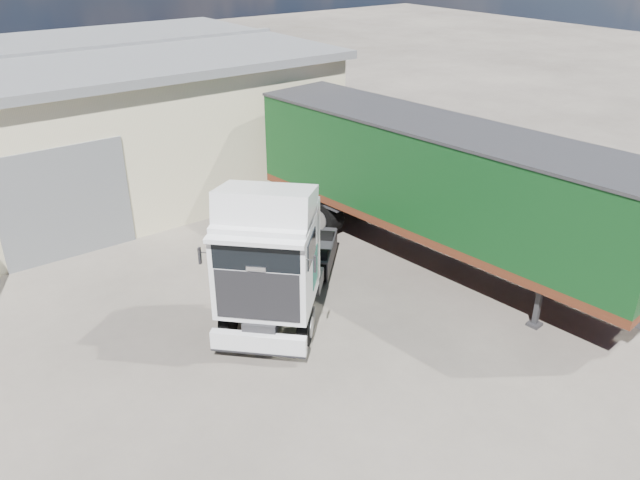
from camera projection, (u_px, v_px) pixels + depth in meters
ground at (306, 399)px, 13.86m from camera, size 120.00×120.00×0.00m
brick_boundary_wall at (461, 167)px, 23.74m from camera, size 0.35×26.00×2.50m
tractor_unit at (274, 260)px, 16.10m from camera, size 5.82×5.84×4.07m
box_trailer at (435, 179)px, 18.65m from camera, size 4.28×13.39×4.37m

